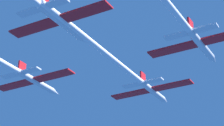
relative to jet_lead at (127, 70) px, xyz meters
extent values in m
cylinder|color=white|center=(0.00, 11.52, -0.03)|extent=(1.23, 11.15, 1.23)
cone|color=white|center=(0.00, 18.32, -0.03)|extent=(1.20, 2.45, 1.20)
ellipsoid|color=black|center=(0.00, 13.97, 0.49)|extent=(0.86, 2.23, 0.61)
cube|color=red|center=(-4.85, 10.96, -0.03)|extent=(8.48, 2.45, 0.27)
cube|color=red|center=(4.85, 10.96, -0.03)|extent=(8.48, 2.45, 0.27)
cube|color=red|center=(0.00, 7.06, 1.48)|extent=(0.32, 2.01, 1.78)
cube|color=white|center=(-2.52, 6.83, -0.03)|extent=(3.81, 1.47, 0.27)
cube|color=white|center=(2.52, 6.83, -0.03)|extent=(3.81, 1.47, 0.27)
cylinder|color=white|center=(0.00, -10.57, -0.03)|extent=(1.10, 33.02, 1.10)
cylinder|color=white|center=(-18.20, -4.92, -0.25)|extent=(1.23, 11.15, 1.23)
cone|color=white|center=(-18.20, 1.88, -0.25)|extent=(1.20, 2.45, 1.20)
ellipsoid|color=black|center=(-18.20, -2.47, 0.27)|extent=(0.86, 2.23, 0.61)
cube|color=red|center=(-23.05, -5.48, -0.25)|extent=(8.48, 2.45, 0.27)
cube|color=red|center=(-13.35, -5.48, -0.25)|extent=(8.48, 2.45, 0.27)
cube|color=red|center=(-18.20, -9.38, 1.25)|extent=(0.32, 2.01, 1.78)
cube|color=white|center=(-20.72, -9.61, -0.25)|extent=(3.81, 1.47, 0.27)
cube|color=white|center=(-15.68, -9.61, -0.25)|extent=(3.81, 1.47, 0.27)
cylinder|color=white|center=(16.47, -4.76, -0.89)|extent=(1.23, 11.15, 1.23)
cone|color=white|center=(16.47, 2.04, -0.89)|extent=(1.20, 2.45, 1.20)
ellipsoid|color=black|center=(16.47, -2.31, -0.37)|extent=(0.86, 2.23, 0.61)
cube|color=red|center=(11.62, -5.32, -0.89)|extent=(8.48, 2.45, 0.27)
cube|color=red|center=(16.47, -9.22, 0.62)|extent=(0.32, 2.01, 1.78)
cube|color=white|center=(13.95, -9.44, -0.89)|extent=(3.81, 1.47, 0.27)
cube|color=white|center=(18.99, -9.44, -0.89)|extent=(3.81, 1.47, 0.27)
cylinder|color=white|center=(-0.49, -21.28, -0.18)|extent=(1.23, 11.15, 1.23)
cone|color=white|center=(-0.49, -14.47, -0.18)|extent=(1.20, 2.45, 1.20)
ellipsoid|color=black|center=(-0.49, -18.82, 0.34)|extent=(0.86, 2.23, 0.61)
cube|color=red|center=(-5.34, -21.83, -0.18)|extent=(8.48, 2.45, 0.27)
cube|color=red|center=(4.36, -21.83, -0.18)|extent=(8.48, 2.45, 0.27)
cube|color=red|center=(-0.49, -25.74, 1.32)|extent=(0.32, 2.01, 1.78)
cube|color=white|center=(-3.01, -25.96, -0.18)|extent=(3.81, 1.47, 0.27)
cube|color=white|center=(2.03, -25.96, -0.18)|extent=(3.81, 1.47, 0.27)
camera|label=1|loc=(36.68, -70.66, -37.47)|focal=73.29mm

